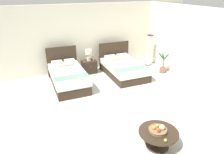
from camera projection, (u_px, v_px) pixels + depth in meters
name	position (u px, v px, depth m)	size (l,w,h in m)	color
ground_plane	(120.00, 104.00, 6.48)	(10.00, 10.33, 0.02)	#BBB8AE
wall_back	(85.00, 38.00, 8.74)	(10.00, 0.12, 2.73)	beige
wall_side_right	(196.00, 46.00, 7.49)	(0.12, 5.93, 2.73)	beige
bed_near_window	(68.00, 77.00, 7.58)	(1.23, 2.21, 1.19)	#302318
bed_near_corner	(123.00, 68.00, 8.47)	(1.41, 2.17, 1.14)	#302318
nightstand	(89.00, 67.00, 8.68)	(0.57, 0.45, 0.54)	#302318
table_lamp	(89.00, 54.00, 8.47)	(0.26, 0.26, 0.46)	beige
vase	(93.00, 58.00, 8.57)	(0.08, 0.08, 0.16)	gray
coffee_table	(158.00, 135.00, 4.64)	(0.88, 0.88, 0.40)	#302318
fruit_bowl	(158.00, 130.00, 4.58)	(0.41, 0.41, 0.17)	brown
loose_apple	(165.00, 140.00, 4.28)	(0.07, 0.07, 0.07)	#86AE39
floor_lamp_corner	(149.00, 50.00, 9.40)	(0.22, 0.22, 1.39)	#331823
potted_palm	(163.00, 67.00, 8.70)	(0.53, 0.40, 0.89)	brown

